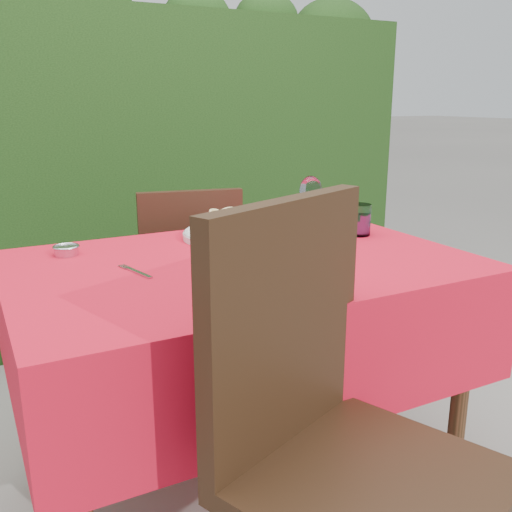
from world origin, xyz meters
name	(u,v)px	position (x,y,z in m)	size (l,w,h in m)	color
ground	(243,486)	(0.00, 0.00, 0.00)	(60.00, 60.00, 0.00)	slate
hedge	(107,154)	(0.00, 1.55, 0.92)	(3.20, 0.55, 1.78)	black
dining_table	(242,310)	(0.00, 0.00, 0.60)	(1.26, 0.86, 0.75)	#4E2C19
chair_near	(330,425)	(-0.10, -0.59, 0.58)	(0.59, 0.59, 1.01)	black
chair_far	(189,279)	(0.08, 0.65, 0.49)	(0.46, 0.46, 0.86)	black
pizza_plate	(278,253)	(0.07, -0.08, 0.78)	(0.41, 0.41, 0.06)	white
pasta_plate	(228,229)	(0.07, 0.25, 0.78)	(0.29, 0.29, 0.08)	silver
water_glass	(359,221)	(0.48, 0.09, 0.79)	(0.08, 0.08, 0.10)	silver
wine_glass	(311,192)	(0.37, 0.22, 0.88)	(0.08, 0.08, 0.19)	silver
fork	(138,273)	(-0.30, 0.00, 0.75)	(0.02, 0.16, 0.00)	#B3B3BA
steel_ramekin	(66,251)	(-0.43, 0.28, 0.76)	(0.07, 0.07, 0.03)	silver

